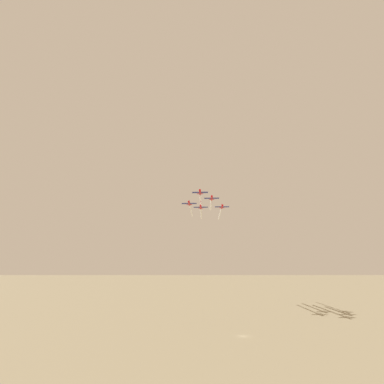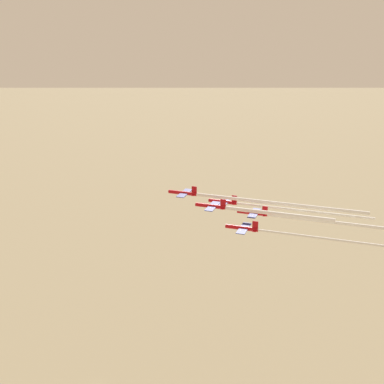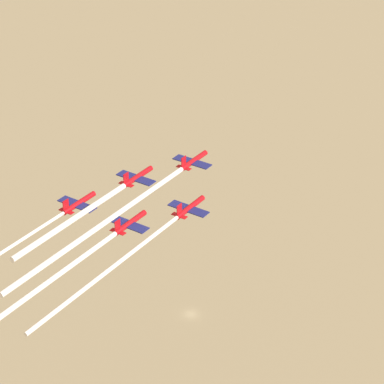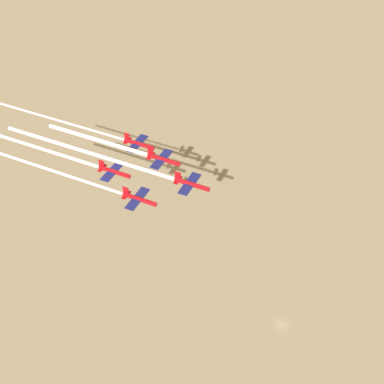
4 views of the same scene
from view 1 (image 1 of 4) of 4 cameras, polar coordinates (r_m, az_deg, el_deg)
ground_plane at (r=146.97m, az=9.69°, el=-25.44°), size 3000.00×3000.00×0.00m
jet_0 at (r=175.10m, az=1.55°, el=-0.05°), size 9.27×9.92×3.33m
jet_1 at (r=186.57m, az=3.77°, el=-1.17°), size 9.27×9.92×3.33m
jet_2 at (r=186.08m, az=-0.55°, el=-2.17°), size 9.27×9.92×3.33m
jet_3 at (r=197.90m, az=5.75°, el=-2.81°), size 9.27×9.92×3.33m
jet_4 at (r=197.56m, az=1.67°, el=-2.89°), size 9.27×9.92×3.33m
smoke_trail_0 at (r=206.24m, az=1.69°, el=-2.19°), size 1.47×54.78×1.09m
smoke_trail_1 at (r=207.36m, az=3.64°, el=-2.47°), size 1.43×33.43×1.20m
smoke_trail_2 at (r=212.42m, az=-0.17°, el=-3.66°), size 1.15×44.61×0.84m
smoke_trail_3 at (r=226.93m, az=5.34°, el=-4.25°), size 1.05×49.99×0.70m
smoke_trail_4 at (r=222.62m, az=1.76°, el=-4.15°), size 1.29×41.87×1.01m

